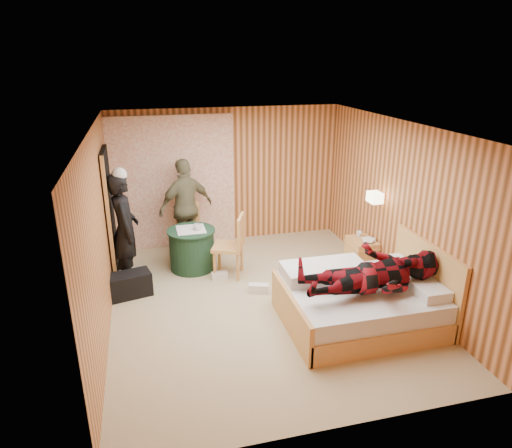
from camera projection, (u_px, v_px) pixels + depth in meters
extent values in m
cube|color=#C5B482|center=(261.00, 301.00, 6.62)|extent=(4.20, 5.00, 0.01)
cube|color=white|center=(262.00, 127.00, 5.75)|extent=(4.20, 5.00, 0.01)
cube|color=#E59158|center=(227.00, 176.00, 8.46)|extent=(4.20, 0.02, 2.50)
cube|color=#E59158|center=(100.00, 234.00, 5.70)|extent=(0.02, 5.00, 2.50)
cube|color=#E59158|center=(401.00, 208.00, 6.66)|extent=(0.02, 5.00, 2.50)
cube|color=white|center=(174.00, 183.00, 8.18)|extent=(2.20, 0.08, 2.40)
cube|color=black|center=(110.00, 215.00, 7.06)|extent=(0.06, 0.90, 2.05)
cylinder|color=gold|center=(380.00, 197.00, 7.03)|extent=(0.18, 0.04, 0.04)
cube|color=#F5E4AB|center=(375.00, 197.00, 7.01)|extent=(0.18, 0.24, 0.16)
cube|color=#ECBD60|center=(358.00, 313.00, 6.04)|extent=(1.90, 1.52, 0.28)
cube|color=silver|center=(360.00, 296.00, 5.95)|extent=(1.84, 1.46, 0.24)
cube|color=#ECBD60|center=(290.00, 314.00, 5.78)|extent=(0.06, 1.52, 0.53)
cube|color=#ECBD60|center=(426.00, 280.00, 6.13)|extent=(0.06, 1.52, 1.04)
cube|color=silver|center=(428.00, 290.00, 5.72)|extent=(0.36, 0.52, 0.13)
cube|color=silver|center=(398.00, 266.00, 6.38)|extent=(0.36, 0.52, 0.13)
cube|color=silver|center=(324.00, 271.00, 6.19)|extent=(1.14, 0.57, 0.17)
cube|color=#ECBD60|center=(361.00, 254.00, 7.55)|extent=(0.38, 0.52, 0.52)
cube|color=#ECBD60|center=(362.00, 245.00, 7.49)|extent=(0.40, 0.54, 0.03)
cylinder|color=#1B3B23|center=(192.00, 250.00, 7.54)|extent=(0.73, 0.73, 0.67)
cylinder|color=#1B3B23|center=(191.00, 231.00, 7.42)|extent=(0.79, 0.79, 0.03)
cube|color=silver|center=(191.00, 229.00, 7.41)|extent=(0.52, 0.52, 0.01)
cube|color=#ECBD60|center=(188.00, 232.00, 8.00)|extent=(0.47, 0.47, 0.05)
cube|color=#ECBD60|center=(188.00, 215.00, 8.09)|extent=(0.42, 0.10, 0.46)
cylinder|color=#ECBD60|center=(179.00, 248.00, 7.90)|extent=(0.04, 0.04, 0.43)
cylinder|color=#ECBD60|center=(198.00, 240.00, 8.25)|extent=(0.04, 0.04, 0.43)
cube|color=#ECBD60|center=(228.00, 247.00, 7.24)|extent=(0.60, 0.60, 0.06)
cube|color=#ECBD60|center=(241.00, 231.00, 7.12)|extent=(0.21, 0.45, 0.51)
cylinder|color=#ECBD60|center=(219.00, 256.00, 7.53)|extent=(0.04, 0.04, 0.47)
cylinder|color=#ECBD60|center=(238.00, 267.00, 7.13)|extent=(0.04, 0.04, 0.47)
cube|color=black|center=(129.00, 285.00, 6.72)|extent=(0.69, 0.47, 0.36)
cube|color=silver|center=(220.00, 276.00, 7.26)|extent=(0.26, 0.10, 0.11)
cube|color=silver|center=(258.00, 288.00, 6.84)|extent=(0.32, 0.21, 0.13)
imported|color=black|center=(125.00, 230.00, 6.87)|extent=(0.47, 0.67, 1.76)
imported|color=#6C6948|center=(186.00, 207.00, 7.95)|extent=(1.09, 0.77, 1.72)
imported|color=maroon|center=(374.00, 264.00, 5.59)|extent=(0.86, 0.67, 1.77)
imported|color=silver|center=(364.00, 240.00, 7.41)|extent=(0.17, 0.22, 0.02)
imported|color=silver|center=(364.00, 239.00, 7.40)|extent=(0.27, 0.27, 0.02)
imported|color=silver|center=(359.00, 234.00, 7.56)|extent=(0.12, 0.12, 0.09)
imported|color=silver|center=(197.00, 227.00, 7.37)|extent=(0.13, 0.13, 0.10)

